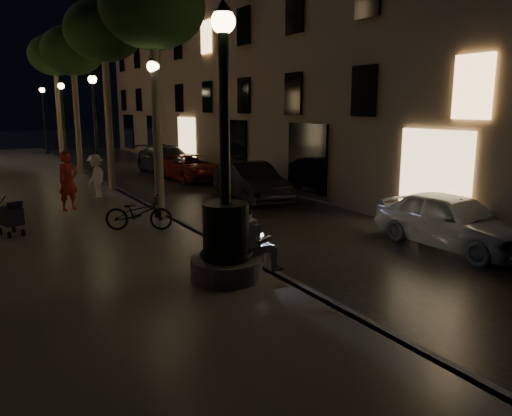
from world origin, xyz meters
TOP-DOWN VIEW (x-y plane):
  - ground at (0.00, 15.00)m, footprint 120.00×120.00m
  - cobble_lane at (3.00, 15.00)m, footprint 6.00×45.00m
  - promenade at (-4.00, 15.00)m, footprint 8.00×45.00m
  - curb_strip at (0.00, 15.00)m, footprint 0.25×45.00m
  - building_right at (10.00, 18.00)m, footprint 8.00×36.00m
  - fountain_lamppost at (-1.00, 2.00)m, footprint 1.40×1.40m
  - seated_man_laptop at (-0.39, 2.00)m, footprint 0.99×0.33m
  - tree_near at (-0.25, 8.00)m, footprint 3.00×3.00m
  - tree_second at (-0.20, 14.00)m, footprint 3.00×3.00m
  - tree_third at (-0.30, 20.00)m, footprint 3.00×3.00m
  - tree_far at (-0.22, 26.00)m, footprint 3.00×3.00m
  - lamp_curb_a at (-0.30, 8.00)m, footprint 0.36×0.36m
  - lamp_curb_b at (-0.30, 16.00)m, footprint 0.36×0.36m
  - lamp_curb_c at (-0.30, 24.00)m, footprint 0.36×0.36m
  - lamp_curb_d at (-0.30, 32.00)m, footprint 0.36×0.36m
  - stroller at (-4.39, 7.73)m, footprint 0.63×1.03m
  - car_front at (5.20, 1.72)m, footprint 1.70×4.17m
  - car_second at (4.00, 9.93)m, footprint 1.94×4.51m
  - car_third at (4.15, 16.07)m, footprint 2.16×4.46m
  - car_rear at (4.00, 19.00)m, footprint 2.36×5.13m
  - pedestrian_red at (-2.47, 10.47)m, footprint 0.83×0.72m
  - pedestrian_white at (-1.20, 12.31)m, footprint 1.12×1.18m
  - bicycle at (-1.31, 6.68)m, footprint 1.90×1.42m

SIDE VIEW (x-z plane):
  - ground at x=0.00m, z-range 0.00..0.00m
  - cobble_lane at x=3.00m, z-range 0.00..0.02m
  - promenade at x=-4.00m, z-range 0.00..0.20m
  - curb_strip at x=0.00m, z-range 0.00..0.20m
  - car_third at x=4.15m, z-range 0.00..1.22m
  - bicycle at x=-1.31m, z-range 0.20..1.16m
  - car_front at x=5.20m, z-range 0.00..1.42m
  - car_second at x=4.00m, z-range 0.00..1.44m
  - stroller at x=-4.39m, z-range 0.20..1.25m
  - car_rear at x=4.00m, z-range 0.00..1.45m
  - seated_man_laptop at x=-0.39m, z-range 0.24..1.60m
  - pedestrian_white at x=-1.20m, z-range 0.20..1.81m
  - pedestrian_red at x=-2.47m, z-range 0.20..2.11m
  - fountain_lamppost at x=-1.00m, z-range -1.39..3.81m
  - lamp_curb_a at x=-0.30m, z-range 0.83..5.64m
  - lamp_curb_b at x=-0.30m, z-range 0.83..5.64m
  - lamp_curb_c at x=-0.30m, z-range 0.83..5.64m
  - lamp_curb_d at x=-0.30m, z-range 0.83..5.64m
  - tree_third at x=-0.30m, z-range 2.54..9.74m
  - tree_near at x=-0.25m, z-range 2.59..9.89m
  - tree_second at x=-0.20m, z-range 2.63..10.03m
  - tree_far at x=-0.22m, z-range 2.68..10.18m
  - building_right at x=10.00m, z-range 0.00..15.00m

